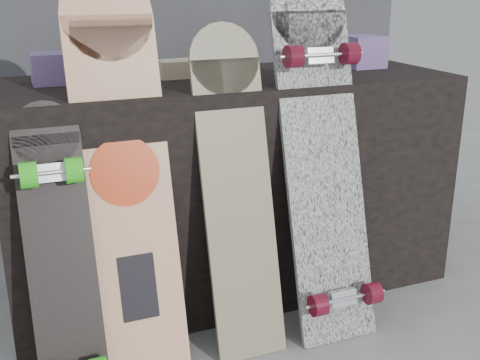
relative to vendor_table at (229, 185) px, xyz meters
name	(u,v)px	position (x,y,z in m)	size (l,w,h in m)	color
ground	(285,349)	(0.00, -0.50, -0.40)	(60.00, 60.00, 0.00)	slate
vendor_table	(229,185)	(0.00, 0.00, 0.00)	(1.60, 0.60, 0.80)	black
merch_box_purple	(60,68)	(-0.56, 0.09, 0.45)	(0.18, 0.12, 0.10)	#423A78
merch_box_small	(363,52)	(0.58, 0.04, 0.46)	(0.14, 0.14, 0.12)	#423A78
merch_box_flat	(189,68)	(-0.12, 0.06, 0.43)	(0.22, 0.10, 0.06)	#D1B78C
longboard_geisha	(124,165)	(-0.44, -0.31, 0.21)	(0.27, 0.34, 1.16)	beige
longboard_celtic	(236,182)	(-0.11, -0.35, 0.14)	(0.22, 0.29, 1.01)	#C4B986
longboard_cascadia	(323,150)	(0.19, -0.35, 0.20)	(0.27, 0.40, 1.16)	silver
skateboard_dark	(61,254)	(-0.65, -0.42, 0.02)	(0.19, 0.33, 0.82)	black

